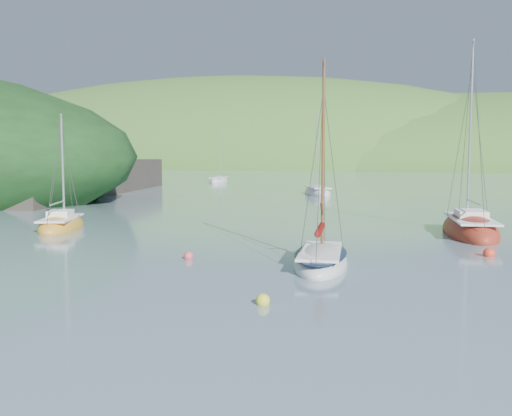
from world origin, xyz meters
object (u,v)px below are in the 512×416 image
(sloop_red, at_px, (470,231))
(distant_sloop_c, at_px, (219,181))
(sailboat_yellow, at_px, (61,226))
(distant_sloop_a, at_px, (318,193))
(daysailer_white, at_px, (321,260))

(sloop_red, bearing_deg, distant_sloop_c, 117.84)
(sloop_red, distance_m, sailboat_yellow, 22.68)
(sloop_red, distance_m, distant_sloop_a, 29.80)
(sloop_red, xyz_separation_m, sailboat_yellow, (-22.26, -4.31, -0.04))
(daysailer_white, bearing_deg, distant_sloop_a, 94.19)
(sloop_red, bearing_deg, sailboat_yellow, -175.41)
(sailboat_yellow, xyz_separation_m, distant_sloop_c, (-9.69, 51.33, -0.02))
(daysailer_white, distance_m, distant_sloop_a, 37.90)
(sloop_red, bearing_deg, distant_sloop_a, 110.11)
(daysailer_white, height_order, sailboat_yellow, daysailer_white)
(daysailer_white, relative_size, sailboat_yellow, 1.18)
(daysailer_white, distance_m, distant_sloop_c, 63.10)
(distant_sloop_a, bearing_deg, sailboat_yellow, -129.40)
(distant_sloop_c, bearing_deg, distant_sloop_a, -52.14)
(daysailer_white, bearing_deg, sloop_red, 53.23)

